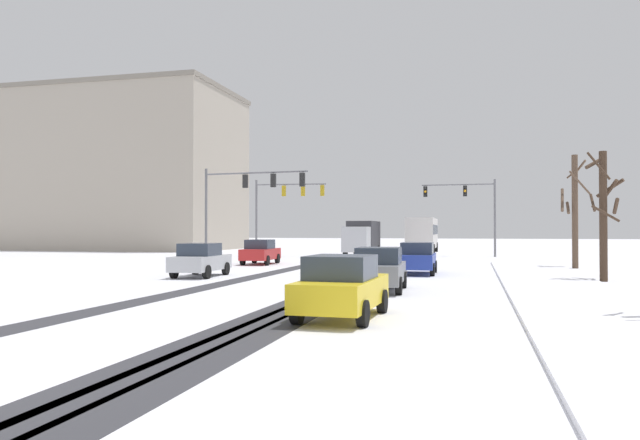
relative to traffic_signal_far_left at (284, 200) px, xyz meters
name	(u,v)px	position (x,y,z in m)	size (l,w,h in m)	color
wheel_track_left_lane	(349,284)	(10.49, -24.01, -4.79)	(0.73, 39.16, 0.01)	#38383D
wheel_track_right_lane	(233,281)	(5.31, -24.01, -4.79)	(1.09, 39.16, 0.01)	#38383D
wheel_track_center	(338,284)	(10.00, -24.01, -4.79)	(0.72, 39.16, 0.01)	#38383D
wheel_track_oncoming	(364,284)	(11.15, -24.01, -4.79)	(0.93, 39.16, 0.01)	#38383D
sidewalk_kerb_right	(564,292)	(18.68, -25.79, -4.73)	(4.00, 39.16, 0.12)	white
traffic_signal_far_left	(284,200)	(0.00, 0.00, 0.00)	(6.09, 0.78, 6.50)	slate
traffic_signal_near_left	(246,192)	(0.62, -10.42, 0.05)	(7.55, 0.78, 6.50)	slate
traffic_signal_far_right	(469,202)	(15.16, 3.82, -0.14)	(6.14, 0.45, 6.50)	slate
car_red_lead	(260,252)	(1.96, -11.26, -3.98)	(2.02, 4.19, 1.62)	red
car_blue_second	(417,258)	(12.76, -17.57, -3.98)	(1.89, 4.13, 1.62)	#233899
car_silver_third	(201,260)	(2.74, -21.86, -3.98)	(2.01, 4.19, 1.62)	#B7BABF
car_grey_fourth	(379,269)	(12.15, -26.52, -3.98)	(1.98, 4.17, 1.62)	slate
car_yellow_cab_fifth	(342,287)	(12.28, -33.63, -3.98)	(1.93, 4.15, 1.62)	yellow
bus_oncoming	(423,232)	(10.68, 11.16, -2.80)	(2.83, 11.05, 3.38)	silver
box_truck_delivery	(362,237)	(6.09, 3.31, -3.16)	(2.33, 7.41, 3.02)	#B7BABF
bare_tree_sidewalk_mid	(604,210)	(21.10, -20.00, -1.67)	(1.68, 1.64, 5.73)	#423023
bare_tree_sidewalk_far	(574,209)	(21.30, -10.64, -1.28)	(1.67, 1.65, 6.68)	brown
office_building_far_left_block	(109,172)	(-26.07, 13.88, 4.31)	(29.61, 15.75, 18.20)	#A89E8E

